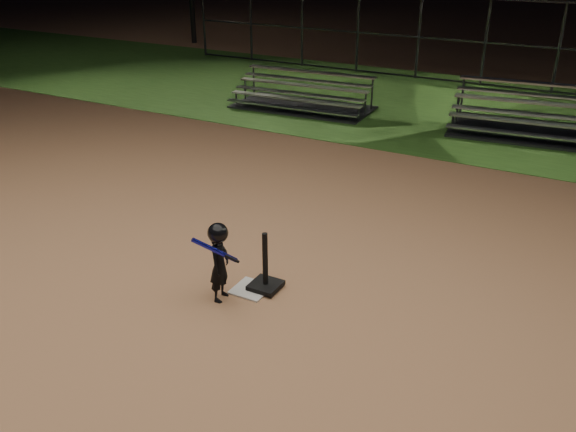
# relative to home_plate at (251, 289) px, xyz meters

# --- Properties ---
(ground) EXTENTS (80.00, 80.00, 0.00)m
(ground) POSITION_rel_home_plate_xyz_m (0.00, 0.00, -0.01)
(ground) COLOR #B17950
(ground) RESTS_ON ground
(grass_strip) EXTENTS (60.00, 8.00, 0.01)m
(grass_strip) POSITION_rel_home_plate_xyz_m (0.00, 10.00, -0.01)
(grass_strip) COLOR #2A511A
(grass_strip) RESTS_ON ground
(home_plate) EXTENTS (0.45, 0.45, 0.02)m
(home_plate) POSITION_rel_home_plate_xyz_m (0.00, 0.00, 0.00)
(home_plate) COLOR beige
(home_plate) RESTS_ON ground
(batting_tee) EXTENTS (0.38, 0.38, 0.79)m
(batting_tee) POSITION_rel_home_plate_xyz_m (0.15, 0.11, 0.16)
(batting_tee) COLOR black
(batting_tee) RESTS_ON home_plate
(child_batter) EXTENTS (0.45, 0.55, 1.06)m
(child_batter) POSITION_rel_home_plate_xyz_m (-0.23, -0.35, 0.55)
(child_batter) COLOR black
(child_batter) RESTS_ON ground
(bleacher_left) EXTENTS (3.64, 1.91, 0.87)m
(bleacher_left) POSITION_rel_home_plate_xyz_m (-3.48, 8.16, 0.17)
(bleacher_left) COLOR #ABAAAF
(bleacher_left) RESTS_ON ground
(bleacher_right) EXTENTS (4.46, 2.49, 1.05)m
(bleacher_right) POSITION_rel_home_plate_xyz_m (2.47, 8.74, 0.20)
(bleacher_right) COLOR #A9A9AE
(bleacher_right) RESTS_ON ground
(backstop_fence) EXTENTS (20.08, 0.08, 2.50)m
(backstop_fence) POSITION_rel_home_plate_xyz_m (0.00, 13.00, 1.24)
(backstop_fence) COLOR #38383D
(backstop_fence) RESTS_ON ground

